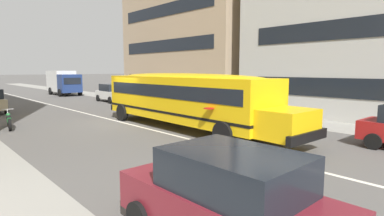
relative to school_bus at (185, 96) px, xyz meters
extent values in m
plane|color=#54514F|center=(-3.77, -1.44, -1.64)|extent=(400.00, 400.00, 0.00)
cube|color=gray|center=(-3.77, 6.08, -1.63)|extent=(120.00, 3.00, 0.01)
cube|color=silver|center=(-3.77, -1.44, -1.63)|extent=(110.00, 0.16, 0.01)
cube|color=yellow|center=(-0.24, 0.01, -0.11)|extent=(10.56, 2.63, 2.10)
cube|color=yellow|center=(5.78, -0.13, -0.63)|extent=(1.57, 2.04, 1.05)
cube|color=black|center=(6.54, -0.15, -0.99)|extent=(0.25, 2.39, 0.34)
cube|color=black|center=(-5.57, 0.13, -0.99)|extent=(0.25, 2.39, 0.34)
cube|color=black|center=(-0.24, 0.01, 0.27)|extent=(9.93, 2.65, 0.61)
cube|color=black|center=(-0.24, 0.01, -0.73)|extent=(10.58, 2.66, 0.11)
ellipsoid|color=yellow|center=(-0.24, 0.01, 0.94)|extent=(10.14, 2.43, 0.34)
cylinder|color=red|center=(3.09, -1.44, -0.21)|extent=(0.43, 0.43, 0.03)
cylinder|color=black|center=(3.78, 1.11, -1.16)|extent=(0.96, 0.29, 0.96)
cylinder|color=black|center=(3.73, -1.28, -1.16)|extent=(0.96, 0.29, 0.96)
cylinder|color=black|center=(-4.20, 1.29, -1.16)|extent=(0.96, 0.29, 0.96)
cylinder|color=black|center=(-4.26, -1.10, -1.16)|extent=(0.96, 0.29, 0.96)
cube|color=silver|center=(-14.33, 3.61, -0.99)|extent=(3.98, 1.88, 0.70)
cube|color=black|center=(-14.48, 3.62, -0.32)|extent=(2.27, 1.66, 0.64)
cylinder|color=black|center=(-13.00, 4.40, -1.34)|extent=(0.61, 0.21, 0.60)
cylinder|color=black|center=(-13.08, 2.70, -1.34)|extent=(0.61, 0.21, 0.60)
cylinder|color=black|center=(-15.59, 4.52, -1.34)|extent=(0.61, 0.21, 0.60)
cylinder|color=black|center=(-15.67, 2.82, -1.34)|extent=(0.61, 0.21, 0.60)
cylinder|color=black|center=(-11.94, -5.45, -1.34)|extent=(0.60, 0.18, 0.60)
cylinder|color=black|center=(7.76, 2.45, -1.34)|extent=(0.60, 0.19, 0.60)
cube|color=maroon|center=(8.31, -6.29, -0.99)|extent=(3.92, 1.74, 0.70)
cube|color=black|center=(8.46, -6.29, -0.32)|extent=(2.21, 1.58, 0.64)
cylinder|color=black|center=(7.00, -5.45, -1.34)|extent=(0.60, 0.19, 0.60)
cube|color=navy|center=(-23.29, 3.11, -0.22)|extent=(1.89, 2.27, 2.00)
cube|color=black|center=(-22.37, 3.07, 0.08)|extent=(0.11, 1.85, 0.70)
cube|color=silver|center=(-26.29, 3.22, -0.02)|extent=(4.28, 2.36, 2.40)
cylinder|color=black|center=(-23.24, 4.20, -1.22)|extent=(0.85, 0.29, 0.84)
cylinder|color=black|center=(-23.33, 2.01, -1.22)|extent=(0.85, 0.29, 0.84)
cylinder|color=black|center=(-26.81, 4.35, -1.22)|extent=(0.85, 0.29, 0.84)
cylinder|color=black|center=(-26.90, 2.15, -1.22)|extent=(0.85, 0.29, 0.84)
cylinder|color=black|center=(-6.53, -6.44, -1.34)|extent=(0.61, 0.18, 0.60)
cylinder|color=black|center=(-5.14, -6.66, -1.34)|extent=(0.61, 0.21, 0.60)
cube|color=#1E662D|center=(-5.84, -6.55, -1.14)|extent=(1.11, 0.33, 0.24)
ellipsoid|color=#1E662D|center=(-6.01, -6.52, -0.98)|extent=(0.43, 0.28, 0.22)
cube|color=black|center=(-5.62, -6.58, -1.02)|extent=(0.54, 0.28, 0.12)
cylinder|color=silver|center=(-6.38, -6.46, -0.72)|extent=(0.12, 0.56, 0.03)
cylinder|color=silver|center=(-6.41, -6.46, -1.09)|extent=(0.29, 0.09, 0.67)
cube|color=tan|center=(-11.58, 13.64, 6.36)|extent=(14.97, 12.12, 16.00)
cube|color=black|center=(-11.58, 7.56, 0.28)|extent=(12.57, 0.04, 1.10)
cube|color=black|center=(-11.58, 7.56, 3.48)|extent=(12.57, 0.04, 1.10)
cube|color=black|center=(-11.58, 7.56, 6.68)|extent=(12.57, 0.04, 1.10)
camera|label=1|loc=(11.51, -9.96, 1.28)|focal=28.86mm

